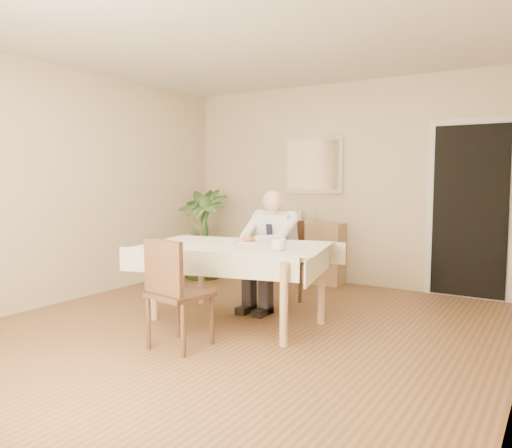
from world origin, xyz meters
The scene contains 17 objects.
room centered at (0.00, 0.00, 1.30)m, with size 5.00×5.02×2.60m.
doorway centered at (1.55, 2.46, 1.00)m, with size 0.96×0.07×2.10m.
mirror centered at (-0.43, 2.47, 1.55)m, with size 0.86×0.04×0.76m.
dining_table centered at (-0.17, 0.27, 0.67)m, with size 1.94×1.40×0.75m.
chair_far centered at (-0.17, 1.16, 0.51)m, with size 0.45×0.45×0.91m.
chair_near centered at (-0.17, -0.64, 0.51)m, with size 0.49×0.49×0.91m.
seated_man centered at (-0.17, 0.87, 0.69)m, with size 0.48×0.72×1.24m.
plate centered at (-0.15, 0.45, 0.76)m, with size 0.26×0.26×0.02m, color white.
food centered at (-0.15, 0.45, 0.78)m, with size 0.14×0.14×0.06m, color brown.
knife centered at (-0.11, 0.39, 0.78)m, with size 0.01×0.01×0.13m, color silver.
fork centered at (-0.19, 0.39, 0.78)m, with size 0.01×0.01×0.13m, color silver.
coffee_mug centered at (0.37, 0.13, 0.81)m, with size 0.13×0.13×0.11m, color white.
sideboard centered at (-0.43, 2.32, 0.40)m, with size 0.99×0.34×0.80m, color tan.
photo_frame_left centered at (-0.87, 2.39, 0.87)m, with size 0.10×0.02×0.14m, color silver.
photo_frame_center centered at (-0.60, 2.39, 0.87)m, with size 0.10×0.02×0.14m, color silver.
photo_frame_right centered at (-0.38, 2.32, 0.87)m, with size 0.10×0.02×0.14m, color silver.
potted_palm centered at (-1.75, 1.77, 0.61)m, with size 0.68×0.68×1.22m, color #2E4C20.
Camera 1 is at (2.47, -3.62, 1.40)m, focal length 35.00 mm.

